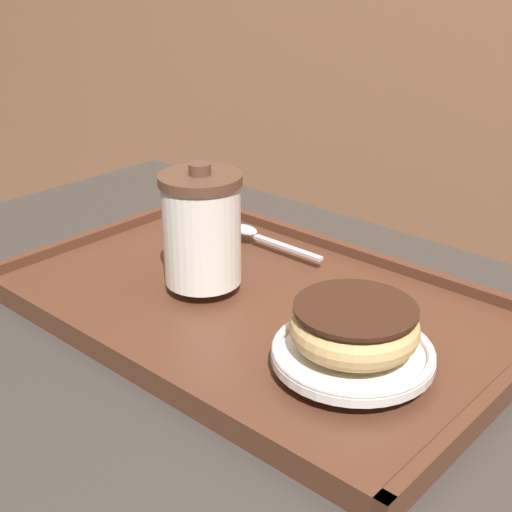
% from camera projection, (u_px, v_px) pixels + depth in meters
% --- Properties ---
extents(cafe_table, '(1.05, 0.64, 0.75)m').
position_uv_depth(cafe_table, '(254.00, 452.00, 0.78)').
color(cafe_table, '#38332D').
rests_on(cafe_table, ground_plane).
extents(serving_tray, '(0.53, 0.34, 0.02)m').
position_uv_depth(serving_tray, '(256.00, 306.00, 0.74)').
color(serving_tray, '#512D1E').
rests_on(serving_tray, cafe_table).
extents(coffee_cup_front, '(0.09, 0.09, 0.13)m').
position_uv_depth(coffee_cup_front, '(202.00, 228.00, 0.73)').
color(coffee_cup_front, white).
rests_on(coffee_cup_front, serving_tray).
extents(plate_with_chocolate_donut, '(0.14, 0.14, 0.01)m').
position_uv_depth(plate_with_chocolate_donut, '(353.00, 353.00, 0.61)').
color(plate_with_chocolate_donut, white).
rests_on(plate_with_chocolate_donut, serving_tray).
extents(donut_chocolate_glazed, '(0.11, 0.11, 0.04)m').
position_uv_depth(donut_chocolate_glazed, '(354.00, 326.00, 0.60)').
color(donut_chocolate_glazed, '#DBB270').
rests_on(donut_chocolate_glazed, plate_with_chocolate_donut).
extents(spoon, '(0.14, 0.02, 0.01)m').
position_uv_depth(spoon, '(256.00, 235.00, 0.86)').
color(spoon, silver).
rests_on(spoon, serving_tray).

